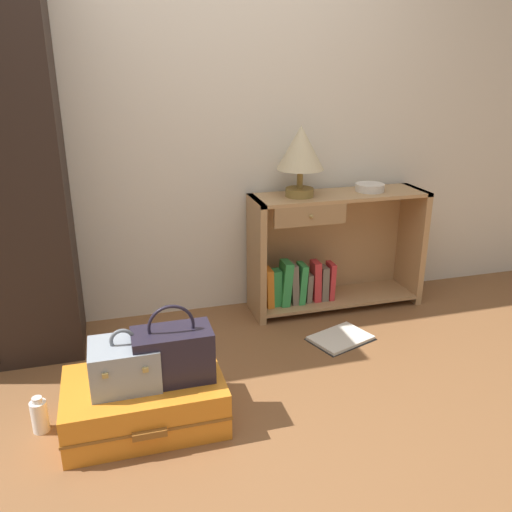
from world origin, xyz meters
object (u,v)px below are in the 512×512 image
at_px(table_lamp, 301,151).
at_px(handbag, 173,354).
at_px(train_case, 125,364).
at_px(open_book_on_floor, 341,338).
at_px(bookshelf, 327,253).
at_px(suitcase_large, 145,401).
at_px(bowl, 370,187).
at_px(bottle, 40,416).

relative_size(table_lamp, handbag, 1.19).
relative_size(train_case, open_book_on_floor, 0.70).
distance_m(bookshelf, suitcase_large, 1.57).
bearing_deg(bowl, handbag, -145.83).
bearing_deg(open_book_on_floor, suitcase_large, -158.35).
distance_m(table_lamp, handbag, 1.47).
relative_size(bookshelf, train_case, 3.90).
height_order(suitcase_large, train_case, train_case).
bearing_deg(bookshelf, suitcase_large, -143.53).
distance_m(suitcase_large, open_book_on_floor, 1.24).
height_order(table_lamp, suitcase_large, table_lamp).
relative_size(bowl, suitcase_large, 0.26).
relative_size(table_lamp, suitcase_large, 0.61).
relative_size(suitcase_large, open_book_on_floor, 1.70).
height_order(bowl, train_case, bowl).
relative_size(suitcase_large, train_case, 2.43).
height_order(bookshelf, suitcase_large, bookshelf).
height_order(bowl, open_book_on_floor, bowl).
relative_size(bowl, handbag, 0.51).
bearing_deg(suitcase_large, open_book_on_floor, 21.65).
bearing_deg(bookshelf, bottle, -153.23).
bearing_deg(table_lamp, open_book_on_floor, -76.27).
xyz_separation_m(handbag, bottle, (-0.58, 0.09, -0.26)).
height_order(table_lamp, train_case, table_lamp).
xyz_separation_m(bookshelf, train_case, (-1.32, -0.93, -0.05)).
distance_m(train_case, bottle, 0.45).
xyz_separation_m(bowl, handbag, (-1.38, -0.94, -0.44)).
bearing_deg(bottle, suitcase_large, -8.69).
bearing_deg(table_lamp, bookshelf, 4.73).
height_order(bookshelf, bottle, bookshelf).
height_order(bookshelf, handbag, bookshelf).
bearing_deg(open_book_on_floor, handbag, -154.84).
relative_size(table_lamp, train_case, 1.47).
distance_m(table_lamp, open_book_on_floor, 1.12).
bearing_deg(bowl, suitcase_large, -148.82).
xyz_separation_m(suitcase_large, handbag, (0.13, -0.02, 0.23)).
bearing_deg(bookshelf, train_case, -144.73).
xyz_separation_m(bookshelf, open_book_on_floor, (-0.10, -0.47, -0.35)).
bearing_deg(bowl, train_case, -149.70).
height_order(table_lamp, bowl, table_lamp).
xyz_separation_m(handbag, open_book_on_floor, (1.02, 0.48, -0.33)).
relative_size(bottle, open_book_on_floor, 0.41).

